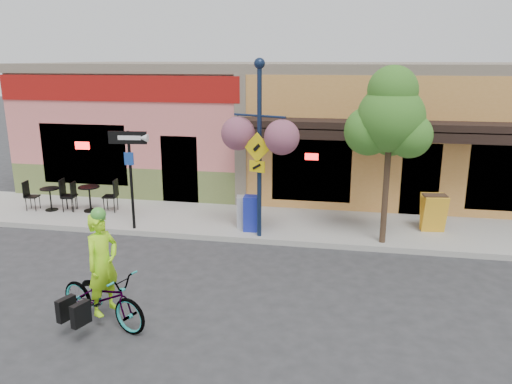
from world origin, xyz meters
TOP-DOWN VIEW (x-y plane):
  - ground at (0.00, 0.00)m, footprint 90.00×90.00m
  - sidewalk at (0.00, 2.00)m, footprint 24.00×3.00m
  - curb at (0.00, 0.55)m, footprint 24.00×0.12m
  - building at (0.00, 7.50)m, footprint 18.20×8.20m
  - bicycle at (-1.94, -3.96)m, footprint 2.11×1.33m
  - cyclist_rider at (-1.89, -3.96)m, footprint 0.65×0.79m
  - lamp_post at (0.07, 0.73)m, footprint 1.56×1.02m
  - one_way_sign at (-3.41, 0.68)m, footprint 1.05×0.32m
  - cafe_set_left at (-6.60, 1.79)m, footprint 1.60×0.94m
  - cafe_set_right at (-5.37, 1.93)m, footprint 1.78×1.07m
  - newspaper_box_blue at (-0.19, 1.12)m, footprint 0.45×0.41m
  - newspaper_box_grey at (-0.45, 1.35)m, footprint 0.47×0.44m
  - street_tree at (3.23, 0.85)m, footprint 1.92×1.92m
  - sandwich_board at (4.63, 1.78)m, footprint 0.66×0.52m

SIDE VIEW (x-z plane):
  - ground at x=0.00m, z-range 0.00..0.00m
  - sidewalk at x=0.00m, z-range 0.00..0.15m
  - curb at x=0.00m, z-range 0.00..0.15m
  - bicycle at x=-1.94m, z-range 0.00..1.04m
  - newspaper_box_grey at x=-0.45m, z-range 0.15..1.03m
  - cafe_set_left at x=-6.60m, z-range 0.15..1.06m
  - newspaper_box_blue at x=-0.19m, z-range 0.15..1.11m
  - cafe_set_right at x=-5.37m, z-range 0.15..1.16m
  - sandwich_board at x=4.63m, z-range 0.15..1.17m
  - cyclist_rider at x=-1.89m, z-range 0.00..1.85m
  - one_way_sign at x=-3.41m, z-range 0.15..2.84m
  - building at x=0.00m, z-range 0.00..4.50m
  - street_tree at x=3.23m, z-range 0.15..4.58m
  - lamp_post at x=0.07m, z-range 0.15..4.70m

